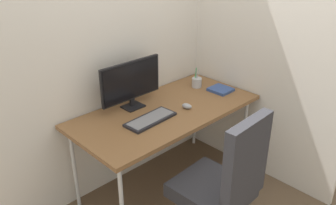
{
  "coord_description": "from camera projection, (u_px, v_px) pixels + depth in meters",
  "views": [
    {
      "loc": [
        -1.73,
        -1.82,
        2.0
      ],
      "look_at": [
        -0.05,
        -0.07,
        0.85
      ],
      "focal_mm": 37.92,
      "sensor_mm": 36.0,
      "label": 1
    }
  ],
  "objects": [
    {
      "name": "desk",
      "position": [
        166.0,
        114.0,
        2.83
      ],
      "size": [
        1.52,
        0.74,
        0.75
      ],
      "color": "brown",
      "rests_on": "ground_plane"
    },
    {
      "name": "office_chair",
      "position": [
        224.0,
        183.0,
        2.32
      ],
      "size": [
        0.6,
        0.62,
        1.05
      ],
      "color": "black",
      "rests_on": "ground_plane"
    },
    {
      "name": "monitor",
      "position": [
        131.0,
        82.0,
        2.76
      ],
      "size": [
        0.56,
        0.13,
        0.38
      ],
      "color": "black",
      "rests_on": "desk"
    },
    {
      "name": "ground_plane",
      "position": [
        166.0,
        185.0,
        3.13
      ],
      "size": [
        8.0,
        8.0,
        0.0
      ],
      "primitive_type": "plane",
      "color": "brown"
    },
    {
      "name": "notebook",
      "position": [
        221.0,
        90.0,
        3.13
      ],
      "size": [
        0.18,
        0.19,
        0.02
      ],
      "primitive_type": "cube",
      "rotation": [
        0.0,
        0.0,
        0.02
      ],
      "color": "#334C8C",
      "rests_on": "desk"
    },
    {
      "name": "wall_back",
      "position": [
        131.0,
        18.0,
        2.79
      ],
      "size": [
        2.69,
        0.04,
        2.8
      ],
      "primitive_type": "cube",
      "color": "silver",
      "rests_on": "ground_plane"
    },
    {
      "name": "pen_holder",
      "position": [
        197.0,
        82.0,
        3.2
      ],
      "size": [
        0.09,
        0.09,
        0.17
      ],
      "color": "#B2B5BA",
      "rests_on": "desk"
    },
    {
      "name": "wall_side_right",
      "position": [
        249.0,
        15.0,
        2.92
      ],
      "size": [
        0.04,
        1.91,
        2.8
      ],
      "primitive_type": "cube",
      "color": "silver",
      "rests_on": "ground_plane"
    },
    {
      "name": "keyboard",
      "position": [
        151.0,
        119.0,
        2.63
      ],
      "size": [
        0.42,
        0.19,
        0.02
      ],
      "color": "black",
      "rests_on": "desk"
    },
    {
      "name": "mouse",
      "position": [
        187.0,
        106.0,
        2.81
      ],
      "size": [
        0.07,
        0.09,
        0.04
      ],
      "primitive_type": "ellipsoid",
      "rotation": [
        0.0,
        0.0,
        0.28
      ],
      "color": "#9EA0A5",
      "rests_on": "desk"
    }
  ]
}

